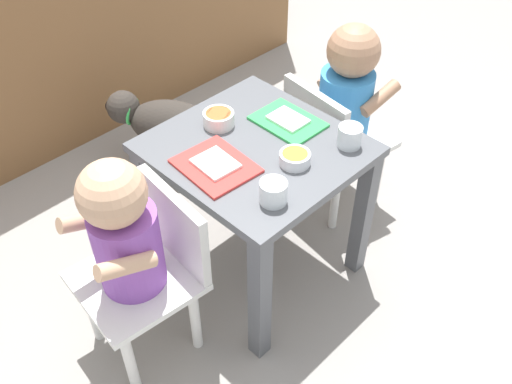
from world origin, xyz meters
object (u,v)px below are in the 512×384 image
Objects in this scene: dog at (166,124)px; dining_table at (256,173)px; food_tray_right at (288,121)px; cereal_bowl_left_side at (219,118)px; water_cup_left at (350,137)px; food_tray_left at (216,165)px; veggie_bowl_near at (295,158)px; seated_child_right at (344,100)px; seated_child_left at (130,239)px; water_cup_right at (273,193)px.

dining_table is at bearing -102.04° from dog.
dog is 2.20× the size of food_tray_right.
water_cup_left is at bearing -59.86° from cereal_bowl_left_side.
food_tray_left is at bearing 149.47° from water_cup_left.
dining_table is 6.45× the size of veggie_bowl_near.
cereal_bowl_left_side is at bearing 44.96° from food_tray_left.
dog is at bearing 91.08° from food_tray_right.
food_tray_left is 1.08× the size of food_tray_right.
water_cup_left is (-0.23, -0.19, 0.08)m from seated_child_right.
seated_child_left is 0.81m from seated_child_right.
dining_table is at bearing 135.19° from water_cup_left.
water_cup_left is at bearing -140.26° from seated_child_right.
seated_child_right is 0.44m from cereal_bowl_left_side.
dog is 0.69m from food_tray_left.
seated_child_right is (0.81, 0.01, 0.01)m from seated_child_left.
seated_child_left is 0.43m from cereal_bowl_left_side.
water_cup_left reaches higher than water_cup_right.
seated_child_right is at bearing 39.74° from water_cup_left.
seated_child_right is 0.57m from water_cup_right.
water_cup_right reaches higher than food_tray_right.
water_cup_right is at bearing -143.81° from food_tray_right.
water_cup_right is at bearing -124.53° from dining_table.
seated_child_left is 3.43× the size of food_tray_right.
food_tray_right is at bearing -0.00° from food_tray_left.
dog is at bearing 77.96° from dining_table.
food_tray_left is 0.18m from cereal_bowl_left_side.
water_cup_right is 0.77× the size of cereal_bowl_left_side.
cereal_bowl_left_side is 0.26m from veggie_bowl_near.
veggie_bowl_near is (-0.12, -0.13, 0.01)m from food_tray_right.
food_tray_left is (0.27, -0.01, 0.07)m from seated_child_left.
water_cup_left is 0.17m from veggie_bowl_near.
water_cup_left is (0.05, -0.75, 0.31)m from dog.
dining_table is 0.17m from veggie_bowl_near.
dog is (-0.28, 0.56, -0.23)m from seated_child_right.
dining_table is at bearing -175.97° from food_tray_right.
dining_table is at bearing -4.03° from food_tray_left.
dog is at bearing 65.65° from food_tray_left.
cereal_bowl_left_side reaches higher than food_tray_right.
food_tray_left reaches higher than dining_table.
water_cup_left is at bearing 1.40° from water_cup_right.
food_tray_left is 2.55× the size of veggie_bowl_near.
cereal_bowl_left_side is (-0.18, 0.31, -0.00)m from water_cup_left.
dog is 0.64m from food_tray_right.
water_cup_left is (0.58, -0.19, 0.09)m from seated_child_left.
seated_child_right is at bearing 2.55° from food_tray_right.
veggie_bowl_near reaches higher than food_tray_right.
dining_table is at bearing -87.29° from cereal_bowl_left_side.
seated_child_left reaches higher than dog.
dining_table is 0.27m from water_cup_left.
seated_child_left is 0.62m from water_cup_left.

